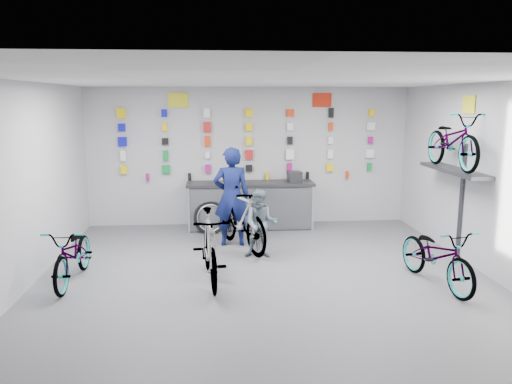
{
  "coord_description": "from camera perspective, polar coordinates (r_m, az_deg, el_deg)",
  "views": [
    {
      "loc": [
        -0.74,
        -6.89,
        2.73
      ],
      "look_at": [
        -0.06,
        1.4,
        1.19
      ],
      "focal_mm": 35.0,
      "sensor_mm": 36.0,
      "label": 1
    }
  ],
  "objects": [
    {
      "name": "floor",
      "position": [
        7.45,
        1.34,
        -11.01
      ],
      "size": [
        8.0,
        8.0,
        0.0
      ],
      "primitive_type": "plane",
      "color": "#4B4B4F",
      "rests_on": "ground"
    },
    {
      "name": "ceiling",
      "position": [
        6.93,
        1.45,
        12.74
      ],
      "size": [
        8.0,
        8.0,
        0.0
      ],
      "primitive_type": "plane",
      "rotation": [
        3.14,
        0.0,
        0.0
      ],
      "color": "white",
      "rests_on": "wall_back"
    },
    {
      "name": "wall_back",
      "position": [
        10.98,
        -0.83,
        4.07
      ],
      "size": [
        7.0,
        0.0,
        7.0
      ],
      "primitive_type": "plane",
      "rotation": [
        1.57,
        0.0,
        0.0
      ],
      "color": "#B8B8BA",
      "rests_on": "floor"
    },
    {
      "name": "wall_front",
      "position": [
        3.22,
        9.16,
        -12.05
      ],
      "size": [
        7.0,
        0.0,
        7.0
      ],
      "primitive_type": "plane",
      "rotation": [
        -1.57,
        0.0,
        0.0
      ],
      "color": "#B8B8BA",
      "rests_on": "floor"
    },
    {
      "name": "wall_left",
      "position": [
        7.52,
        -26.17,
        0.01
      ],
      "size": [
        0.0,
        8.0,
        8.0
      ],
      "primitive_type": "plane",
      "rotation": [
        1.57,
        0.0,
        1.57
      ],
      "color": "#B8B8BA",
      "rests_on": "floor"
    },
    {
      "name": "wall_right",
      "position": [
        8.18,
        26.57,
        0.74
      ],
      "size": [
        0.0,
        8.0,
        8.0
      ],
      "primitive_type": "plane",
      "rotation": [
        1.57,
        0.0,
        -1.57
      ],
      "color": "#B8B8BA",
      "rests_on": "floor"
    },
    {
      "name": "counter",
      "position": [
        10.69,
        -0.65,
        -1.61
      ],
      "size": [
        2.7,
        0.66,
        1.0
      ],
      "color": "black",
      "rests_on": "floor"
    },
    {
      "name": "merch_wall",
      "position": [
        10.87,
        -1.32,
        5.59
      ],
      "size": [
        5.58,
        0.08,
        1.56
      ],
      "color": "yellow",
      "rests_on": "wall_back"
    },
    {
      "name": "wall_bracket",
      "position": [
        9.14,
        21.77,
        1.8
      ],
      "size": [
        0.39,
        1.9,
        2.0
      ],
      "color": "#333338",
      "rests_on": "wall_right"
    },
    {
      "name": "sign_left",
      "position": [
        10.89,
        -8.87,
        10.33
      ],
      "size": [
        0.42,
        0.02,
        0.3
      ],
      "primitive_type": "cube",
      "color": "yellow",
      "rests_on": "wall_back"
    },
    {
      "name": "sign_right",
      "position": [
        11.12,
        7.55,
        10.37
      ],
      "size": [
        0.42,
        0.02,
        0.3
      ],
      "primitive_type": "cube",
      "color": "red",
      "rests_on": "wall_back"
    },
    {
      "name": "sign_side",
      "position": [
        9.12,
        23.15,
        9.17
      ],
      "size": [
        0.02,
        0.4,
        0.3
      ],
      "primitive_type": "cube",
      "color": "yellow",
      "rests_on": "wall_right"
    },
    {
      "name": "bike_left",
      "position": [
        8.05,
        -20.15,
        -6.65
      ],
      "size": [
        0.63,
        1.7,
        0.89
      ],
      "primitive_type": "imported",
      "rotation": [
        0.0,
        0.0,
        -0.02
      ],
      "color": "gray",
      "rests_on": "floor"
    },
    {
      "name": "bike_center",
      "position": [
        7.58,
        -5.3,
        -6.29
      ],
      "size": [
        0.69,
        1.85,
        1.09
      ],
      "primitive_type": "imported",
      "rotation": [
        0.0,
        0.0,
        0.1
      ],
      "color": "gray",
      "rests_on": "floor"
    },
    {
      "name": "bike_right",
      "position": [
        7.91,
        19.99,
        -6.81
      ],
      "size": [
        0.93,
        1.84,
        0.92
      ],
      "primitive_type": "imported",
      "rotation": [
        0.0,
        0.0,
        0.19
      ],
      "color": "gray",
      "rests_on": "floor"
    },
    {
      "name": "bike_service",
      "position": [
        9.21,
        -1.7,
        -2.94
      ],
      "size": [
        1.27,
        2.02,
        1.18
      ],
      "primitive_type": "imported",
      "rotation": [
        0.0,
        0.0,
        0.4
      ],
      "color": "gray",
      "rests_on": "floor"
    },
    {
      "name": "bike_wall",
      "position": [
        9.04,
        21.58,
        5.48
      ],
      "size": [
        0.63,
        1.8,
        0.95
      ],
      "primitive_type": "imported",
      "color": "gray",
      "rests_on": "wall_bracket"
    },
    {
      "name": "clerk",
      "position": [
        9.38,
        -2.82,
        -0.53
      ],
      "size": [
        0.68,
        0.45,
        1.87
      ],
      "primitive_type": "imported",
      "rotation": [
        0.0,
        0.0,
        3.14
      ],
      "color": "#0D1444",
      "rests_on": "floor"
    },
    {
      "name": "customer",
      "position": [
        8.7,
        0.56,
        -3.65
      ],
      "size": [
        0.65,
        0.54,
        1.2
      ],
      "primitive_type": "imported",
      "rotation": [
        0.0,
        0.0,
        -0.15
      ],
      "color": "slate",
      "rests_on": "floor"
    },
    {
      "name": "spare_wheel",
      "position": [
        10.34,
        -5.22,
        -2.94
      ],
      "size": [
        0.7,
        0.29,
        0.69
      ],
      "rotation": [
        0.0,
        0.0,
        -0.04
      ],
      "color": "black",
      "rests_on": "floor"
    },
    {
      "name": "register",
      "position": [
        10.7,
        4.43,
        1.76
      ],
      "size": [
        0.31,
        0.32,
        0.22
      ],
      "primitive_type": "cube",
      "rotation": [
        0.0,
        0.0,
        0.09
      ],
      "color": "black",
      "rests_on": "counter"
    }
  ]
}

